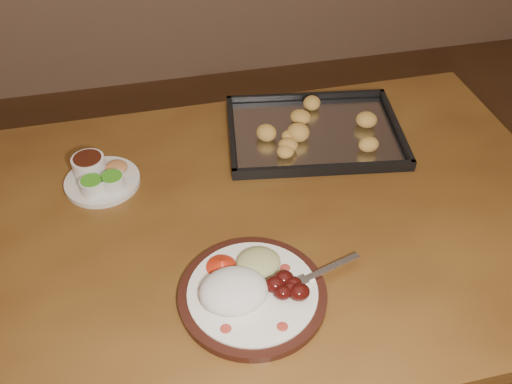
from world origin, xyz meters
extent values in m
cube|color=brown|center=(-0.10, 0.14, 0.73)|extent=(1.50, 0.91, 0.04)
cylinder|color=#512B18|center=(0.58, 0.52, 0.35)|extent=(0.07, 0.07, 0.71)
cylinder|color=black|center=(-0.09, -0.06, 0.76)|extent=(0.27, 0.27, 0.02)
cylinder|color=white|center=(-0.09, -0.06, 0.77)|extent=(0.24, 0.24, 0.01)
ellipsoid|color=#AB3429|center=(-0.16, -0.13, 0.77)|extent=(0.02, 0.02, 0.00)
ellipsoid|color=#AB3429|center=(-0.06, -0.15, 0.77)|extent=(0.02, 0.02, 0.00)
ellipsoid|color=#AB3429|center=(-0.02, -0.03, 0.77)|extent=(0.02, 0.02, 0.00)
ellipsoid|color=#AB3429|center=(-0.18, -0.04, 0.77)|extent=(0.02, 0.02, 0.00)
ellipsoid|color=silver|center=(-0.13, -0.07, 0.78)|extent=(0.13, 0.11, 0.06)
ellipsoid|color=#4F0D0B|center=(-0.04, -0.09, 0.78)|extent=(0.03, 0.03, 0.03)
ellipsoid|color=#4F0D0B|center=(-0.02, -0.08, 0.78)|extent=(0.03, 0.03, 0.03)
ellipsoid|color=#4F0D0B|center=(-0.04, -0.06, 0.78)|extent=(0.03, 0.03, 0.03)
ellipsoid|color=#4F0D0B|center=(-0.02, -0.10, 0.78)|extent=(0.03, 0.03, 0.03)
ellipsoid|color=#4F0D0B|center=(-0.05, -0.07, 0.78)|extent=(0.03, 0.03, 0.03)
ellipsoid|color=#4F0D0B|center=(-0.03, -0.08, 0.78)|extent=(0.03, 0.03, 0.03)
ellipsoid|color=#C6B87F|center=(-0.07, -0.01, 0.78)|extent=(0.09, 0.08, 0.03)
cone|color=red|center=(-0.14, 0.00, 0.78)|extent=(0.08, 0.08, 0.03)
cube|color=white|center=(0.06, -0.05, 0.77)|extent=(0.13, 0.05, 0.00)
cube|color=white|center=(-0.01, -0.07, 0.77)|extent=(0.04, 0.03, 0.00)
cylinder|color=white|center=(-0.03, -0.08, 0.77)|extent=(0.03, 0.01, 0.00)
cylinder|color=white|center=(-0.03, -0.08, 0.77)|extent=(0.03, 0.01, 0.00)
cylinder|color=white|center=(-0.03, -0.07, 0.77)|extent=(0.03, 0.01, 0.00)
cylinder|color=white|center=(-0.03, -0.07, 0.77)|extent=(0.03, 0.01, 0.00)
cylinder|color=silver|center=(-0.35, 0.32, 0.76)|extent=(0.17, 0.17, 0.01)
cylinder|color=silver|center=(-0.37, 0.28, 0.78)|extent=(0.05, 0.05, 0.03)
cylinder|color=#3E991E|center=(-0.37, 0.28, 0.79)|extent=(0.05, 0.05, 0.00)
cylinder|color=silver|center=(-0.33, 0.29, 0.78)|extent=(0.05, 0.05, 0.03)
cylinder|color=#3E991E|center=(-0.33, 0.29, 0.79)|extent=(0.05, 0.05, 0.00)
cylinder|color=white|center=(-0.38, 0.35, 0.78)|extent=(0.07, 0.07, 0.04)
cylinder|color=#361309|center=(-0.38, 0.35, 0.80)|extent=(0.06, 0.06, 0.00)
ellipsoid|color=#D08649|center=(-0.32, 0.35, 0.77)|extent=(0.05, 0.05, 0.02)
cube|color=black|center=(0.16, 0.39, 0.75)|extent=(0.46, 0.37, 0.01)
cube|color=black|center=(0.19, 0.54, 0.77)|extent=(0.42, 0.07, 0.02)
cube|color=black|center=(0.14, 0.24, 0.77)|extent=(0.42, 0.07, 0.02)
cube|color=black|center=(0.37, 0.36, 0.77)|extent=(0.06, 0.31, 0.02)
cube|color=black|center=(-0.04, 0.42, 0.77)|extent=(0.06, 0.31, 0.02)
cube|color=silver|center=(0.16, 0.39, 0.76)|extent=(0.43, 0.34, 0.00)
ellipsoid|color=#DDB94D|center=(0.22, 0.38, 0.78)|extent=(0.05, 0.04, 0.03)
ellipsoid|color=#DDB94D|center=(0.25, 0.42, 0.78)|extent=(0.06, 0.06, 0.03)
ellipsoid|color=#DDB94D|center=(0.19, 0.48, 0.78)|extent=(0.05, 0.05, 0.03)
ellipsoid|color=#DDB94D|center=(0.11, 0.44, 0.78)|extent=(0.06, 0.06, 0.03)
ellipsoid|color=#DDB94D|center=(0.08, 0.43, 0.78)|extent=(0.06, 0.06, 0.03)
ellipsoid|color=#DDB94D|center=(0.11, 0.38, 0.78)|extent=(0.06, 0.06, 0.03)
ellipsoid|color=#DDB94D|center=(0.10, 0.34, 0.78)|extent=(0.06, 0.06, 0.03)
ellipsoid|color=#DDB94D|center=(0.16, 0.29, 0.78)|extent=(0.05, 0.05, 0.03)
ellipsoid|color=#DDB94D|center=(0.26, 0.34, 0.78)|extent=(0.06, 0.06, 0.03)
camera|label=1|loc=(-0.23, -0.70, 1.60)|focal=40.00mm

